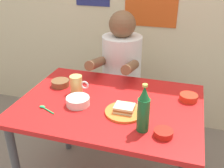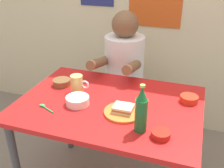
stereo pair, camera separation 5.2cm
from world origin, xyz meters
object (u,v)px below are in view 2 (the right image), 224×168
(dining_table, at_px, (109,115))
(plate_orange, at_px, (123,112))
(sandwich, at_px, (123,108))
(rice_bowl_white, at_px, (78,100))
(beer_mug, at_px, (77,84))
(beer_bottle, at_px, (141,111))
(person_seated, at_px, (124,61))
(stool, at_px, (123,105))

(dining_table, relative_size, plate_orange, 5.00)
(sandwich, distance_m, rice_bowl_white, 0.29)
(rice_bowl_white, bearing_deg, beer_mug, 115.77)
(sandwich, distance_m, beer_bottle, 0.20)
(dining_table, bearing_deg, person_seated, 98.42)
(plate_orange, xyz_separation_m, sandwich, (0.00, 0.00, 0.02))
(dining_table, height_order, rice_bowl_white, rice_bowl_white)
(beer_bottle, relative_size, rice_bowl_white, 1.87)
(dining_table, height_order, sandwich, sandwich)
(person_seated, height_order, plate_orange, person_seated)
(stool, distance_m, sandwich, 0.86)
(beer_mug, xyz_separation_m, rice_bowl_white, (0.07, -0.14, -0.03))
(dining_table, xyz_separation_m, rice_bowl_white, (-0.17, -0.08, 0.12))
(beer_mug, bearing_deg, stool, 75.88)
(dining_table, distance_m, beer_mug, 0.29)
(sandwich, bearing_deg, beer_mug, 157.78)
(person_seated, distance_m, rice_bowl_white, 0.71)
(person_seated, bearing_deg, stool, 90.00)
(beer_bottle, bearing_deg, plate_orange, 135.34)
(stool, xyz_separation_m, beer_bottle, (0.34, -0.85, 0.51))
(dining_table, distance_m, beer_bottle, 0.39)
(plate_orange, bearing_deg, sandwich, 90.00)
(person_seated, height_order, rice_bowl_white, person_seated)
(stool, bearing_deg, person_seated, -90.00)
(beer_bottle, bearing_deg, sandwich, 135.34)
(stool, distance_m, beer_mug, 0.75)
(person_seated, bearing_deg, rice_bowl_white, -96.47)
(dining_table, bearing_deg, rice_bowl_white, -153.72)
(person_seated, relative_size, rice_bowl_white, 5.14)
(sandwich, bearing_deg, plate_orange, -90.00)
(person_seated, bearing_deg, plate_orange, -73.75)
(person_seated, distance_m, sandwich, 0.74)
(person_seated, xyz_separation_m, beer_bottle, (0.34, -0.84, 0.09))
(beer_mug, distance_m, rice_bowl_white, 0.15)
(sandwich, xyz_separation_m, rice_bowl_white, (-0.29, 0.01, -0.00))
(beer_bottle, bearing_deg, dining_table, 138.02)
(person_seated, height_order, sandwich, person_seated)
(stool, relative_size, beer_bottle, 1.72)
(person_seated, distance_m, plate_orange, 0.74)
(stool, distance_m, plate_orange, 0.85)
(plate_orange, xyz_separation_m, beer_bottle, (0.13, -0.13, 0.11))
(dining_table, xyz_separation_m, beer_bottle, (0.24, -0.22, 0.21))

